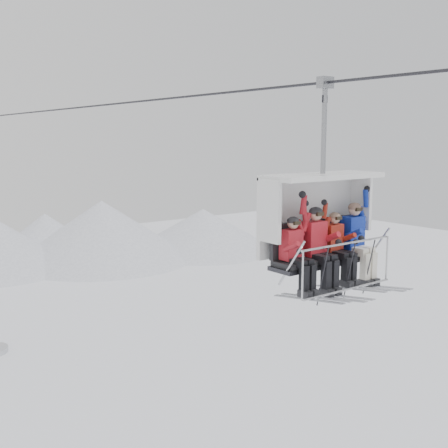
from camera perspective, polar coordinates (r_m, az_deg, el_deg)
haul_cable at (r=13.34m, az=0.00°, el=13.18°), size 0.06×50.00×0.06m
chairlift_carrier at (r=11.19m, az=9.38°, el=0.67°), size 2.61×1.17×3.98m
skier_far_left at (r=10.44m, az=7.31°, el=-2.85°), size 0.38×1.69×1.55m
skier_center_left at (r=10.86m, az=9.50°, el=-2.12°), size 0.45×1.69×1.75m
skier_center_right at (r=11.26m, az=11.44°, el=-2.13°), size 0.38×1.69×1.53m
skier_far_right at (r=11.71m, az=13.30°, el=-1.44°), size 0.45×1.69×1.75m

